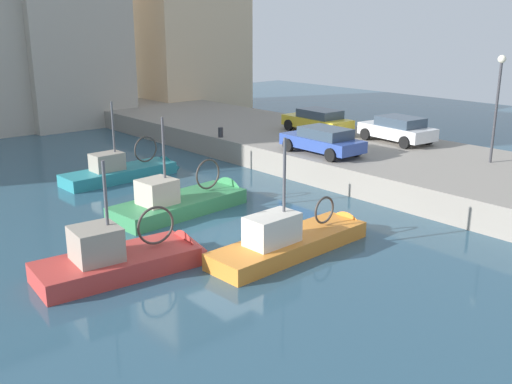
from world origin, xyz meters
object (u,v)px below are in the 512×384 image
Objects in this scene: parked_car_blue at (323,140)px; mooring_bollard_mid at (221,132)px; fishing_boat_green at (187,207)px; quay_streetlamp at (498,91)px; parked_car_white at (398,129)px; parked_car_yellow at (318,120)px; fishing_boat_teal at (127,176)px; fishing_boat_orange at (297,246)px; fishing_boat_red at (130,266)px.

parked_car_blue is 7.82× the size of mooring_bollard_mid.
fishing_boat_green is 1.36× the size of quay_streetlamp.
parked_car_white is 0.97× the size of parked_car_yellow.
mooring_bollard_mid is 0.11× the size of quay_streetlamp.
fishing_boat_green reaches higher than parked_car_white.
fishing_boat_teal is at bearing 169.15° from parked_car_yellow.
parked_car_white is at bearing 22.34° from fishing_boat_orange.
fishing_boat_red is 11.36m from fishing_boat_teal.
fishing_boat_teal reaches higher than fishing_boat_red.
fishing_boat_orange reaches higher than parked_car_blue.
mooring_bollard_mid is at bearing 113.61° from quay_streetlamp.
fishing_boat_teal is 14.35m from parked_car_white.
quay_streetlamp reaches higher than parked_car_white.
fishing_boat_teal is 9.79m from parked_car_blue.
quay_streetlamp is at bearing -8.47° from fishing_boat_red.
fishing_boat_red is 13.42m from parked_car_blue.
fishing_boat_green is (-0.30, 6.06, -0.02)m from fishing_boat_orange.
parked_car_white is at bearing -49.54° from mooring_bollard_mid.
fishing_boat_orange is 1.65× the size of parked_car_white.
fishing_boat_teal reaches higher than parked_car_yellow.
quay_streetlamp is at bearing -27.27° from fishing_boat_green.
fishing_boat_orange is 1.63× the size of parked_car_blue.
quay_streetlamp reaches higher than mooring_bollard_mid.
fishing_boat_green is 1.51× the size of parked_car_yellow.
parked_car_yellow is at bearing 45.65° from parked_car_blue.
parked_car_white reaches higher than parked_car_blue.
fishing_boat_orange is 9.82m from parked_car_blue.
parked_car_blue is at bearing -80.30° from mooring_bollard_mid.
fishing_boat_teal is at bearing -176.43° from mooring_bollard_mid.
fishing_boat_teal reaches higher than parked_car_blue.
parked_car_white is 0.88× the size of quay_streetlamp.
mooring_bollard_mid is (6.51, 12.57, 1.33)m from fishing_boat_orange.
fishing_boat_orange is 12.90m from quay_streetlamp.
fishing_boat_orange is 1.06× the size of fishing_boat_green.
fishing_boat_green is at bearing -95.76° from fishing_boat_teal.
fishing_boat_red is at bearing -141.54° from fishing_boat_green.
quay_streetlamp is (5.65, -12.93, 2.98)m from mooring_bollard_mid.
fishing_boat_green is 13.20m from parked_car_white.
fishing_boat_orange is at bearing -91.50° from fishing_boat_teal.
fishing_boat_red is 18.01m from quay_streetlamp.
fishing_boat_orange is at bearing -139.30° from parked_car_yellow.
parked_car_blue is at bearing 125.71° from quay_streetlamp.
parked_car_yellow is 5.75m from mooring_bollard_mid.
fishing_boat_orange reaches higher than parked_car_yellow.
parked_car_white is (17.89, 3.03, 1.76)m from fishing_boat_red.
fishing_boat_red is (-5.14, 2.21, 0.01)m from fishing_boat_orange.
fishing_boat_red is at bearing -155.08° from parked_car_yellow.
quay_streetlamp is at bearing -96.09° from parked_car_white.
parked_car_yellow is (11.32, -2.17, 1.78)m from fishing_boat_teal.
fishing_boat_teal is at bearing 88.50° from fishing_boat_orange.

